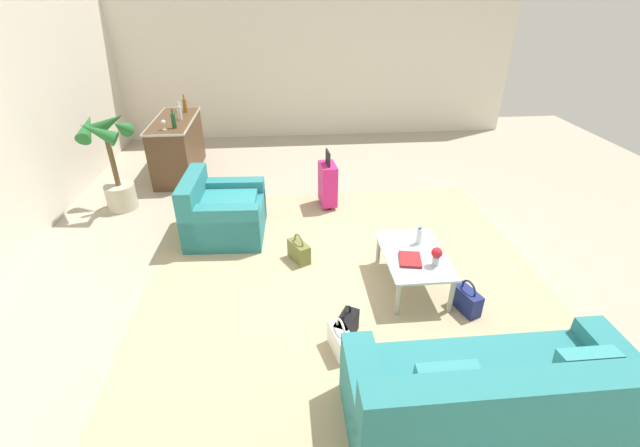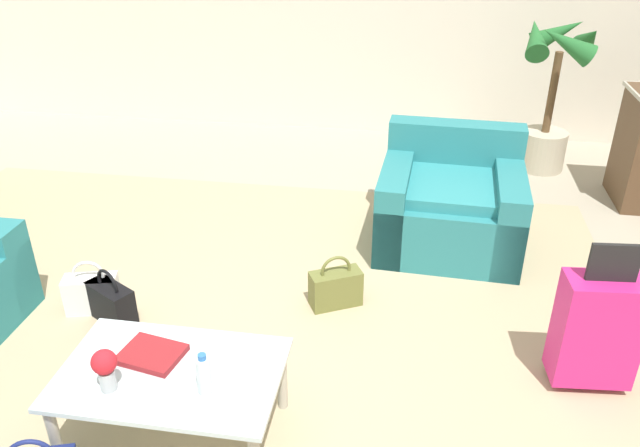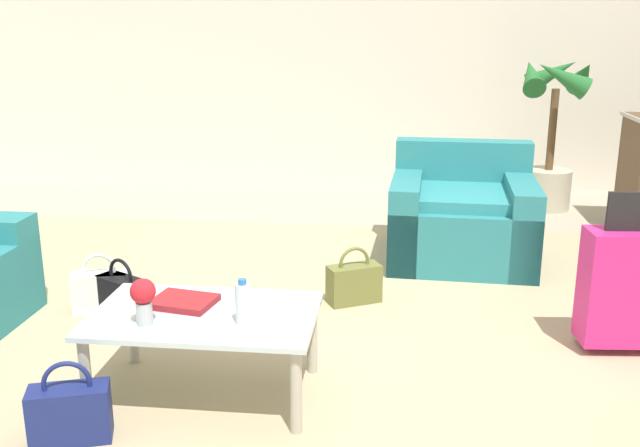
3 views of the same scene
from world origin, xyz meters
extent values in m
plane|color=#A89E89|center=(0.00, 0.00, 0.00)|extent=(12.00, 12.00, 0.00)
cube|color=silver|center=(0.00, 4.06, 1.55)|extent=(10.24, 0.12, 3.10)
cube|color=tan|center=(-0.60, 0.20, 0.00)|extent=(5.20, 4.40, 0.01)
cube|color=teal|center=(0.90, 1.60, 0.22)|extent=(1.04, 1.00, 0.44)
cube|color=teal|center=(0.92, 1.98, 0.41)|extent=(1.01, 0.25, 0.81)
cube|color=teal|center=(1.30, 1.58, 0.30)|extent=(0.25, 0.97, 0.60)
cube|color=teal|center=(0.50, 1.62, 0.30)|extent=(0.25, 0.97, 0.60)
cube|color=teal|center=(0.90, 1.55, 0.48)|extent=(0.79, 0.73, 0.08)
cube|color=silver|center=(-0.40, -0.50, 0.39)|extent=(1.00, 0.64, 0.02)
cylinder|color=#ADA899|center=(-0.85, -0.23, 0.19)|extent=(0.05, 0.05, 0.38)
cylinder|color=#ADA899|center=(0.05, -0.23, 0.19)|extent=(0.05, 0.05, 0.38)
cylinder|color=#ADA899|center=(-0.85, -0.77, 0.19)|extent=(0.05, 0.05, 0.38)
cylinder|color=#ADA899|center=(0.05, -0.77, 0.19)|extent=(0.05, 0.05, 0.38)
cylinder|color=silver|center=(-0.20, -0.60, 0.50)|extent=(0.06, 0.06, 0.18)
cylinder|color=#2D6BBC|center=(-0.20, -0.60, 0.60)|extent=(0.04, 0.04, 0.02)
cube|color=maroon|center=(-0.52, -0.42, 0.42)|extent=(0.31, 0.27, 0.03)
cylinder|color=#B2B7BC|center=(-0.62, -0.65, 0.46)|extent=(0.07, 0.07, 0.10)
sphere|color=red|center=(-0.62, -0.65, 0.56)|extent=(0.11, 0.11, 0.11)
cube|color=#D12375|center=(1.60, 0.20, 0.35)|extent=(0.42, 0.25, 0.60)
cube|color=black|center=(1.60, 0.20, 0.75)|extent=(0.24, 0.04, 0.20)
cylinder|color=black|center=(1.46, 0.19, 0.03)|extent=(0.02, 0.05, 0.05)
cube|color=black|center=(-1.13, 0.32, 0.12)|extent=(0.35, 0.28, 0.24)
torus|color=black|center=(-1.13, 0.32, 0.26)|extent=(0.18, 0.11, 0.20)
cube|color=navy|center=(-0.85, -0.93, 0.12)|extent=(0.35, 0.23, 0.24)
torus|color=navy|center=(-0.85, -0.93, 0.26)|extent=(0.19, 0.08, 0.20)
cube|color=white|center=(-1.29, 0.40, 0.12)|extent=(0.34, 0.21, 0.24)
torus|color=white|center=(-1.29, 0.40, 0.26)|extent=(0.19, 0.07, 0.20)
cube|color=olive|center=(0.19, 0.69, 0.12)|extent=(0.35, 0.27, 0.24)
torus|color=olive|center=(0.19, 0.69, 0.26)|extent=(0.18, 0.11, 0.20)
cylinder|color=#BCB299|center=(1.80, 3.20, 0.18)|extent=(0.42, 0.42, 0.36)
cylinder|color=brown|center=(1.80, 3.20, 0.73)|extent=(0.07, 0.07, 0.73)
cone|color=#23662D|center=(2.02, 3.20, 1.21)|extent=(0.20, 0.49, 0.38)
cone|color=#23662D|center=(1.80, 3.42, 1.21)|extent=(0.49, 0.20, 0.38)
cone|color=#23662D|center=(1.58, 3.20, 1.21)|extent=(0.20, 0.49, 0.38)
cone|color=#23662D|center=(1.80, 2.98, 1.21)|extent=(0.49, 0.20, 0.38)
camera|label=1|loc=(-4.05, 0.84, 2.89)|focal=24.00mm
camera|label=2|loc=(0.61, -2.53, 2.32)|focal=35.00mm
camera|label=3|loc=(0.45, -3.38, 1.65)|focal=40.00mm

